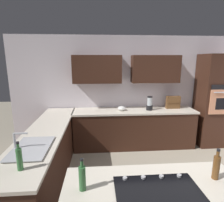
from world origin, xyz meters
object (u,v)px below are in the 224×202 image
object	(u,v)px
blender	(150,104)
dish_soap_bottle	(19,159)
second_bottle	(216,167)
sink_unit	(31,148)
mixing_bowl	(122,108)
spice_rack	(173,102)
oil_bottle	(82,177)
cooktop	(160,195)
wall_oven	(215,101)

from	to	relation	value
blender	dish_soap_bottle	world-z (taller)	blender
dish_soap_bottle	second_bottle	size ratio (longest dim) A/B	1.02
sink_unit	mixing_bowl	bearing A→B (deg)	-128.60
spice_rack	dish_soap_bottle	size ratio (longest dim) A/B	1.03
dish_soap_bottle	oil_bottle	distance (m)	0.77
dish_soap_bottle	second_bottle	xyz separation A→B (m)	(-1.96, 0.30, -0.00)
cooktop	dish_soap_bottle	size ratio (longest dim) A/B	2.38
spice_rack	dish_soap_bottle	xyz separation A→B (m)	(2.62, 2.37, -0.02)
cooktop	spice_rack	distance (m)	3.13
wall_oven	dish_soap_bottle	size ratio (longest dim) A/B	6.80
second_bottle	mixing_bowl	bearing A→B (deg)	-76.95
cooktop	second_bottle	distance (m)	0.66
spice_rack	oil_bottle	distance (m)	3.35
sink_unit	wall_oven	bearing A→B (deg)	-153.82
dish_soap_bottle	wall_oven	bearing A→B (deg)	-147.70
sink_unit	spice_rack	distance (m)	3.28
cooktop	spice_rack	xyz separation A→B (m)	(-1.27, -2.86, 0.14)
mixing_bowl	wall_oven	bearing A→B (deg)	-179.52
sink_unit	dish_soap_bottle	xyz separation A→B (m)	(-0.06, 0.48, 0.11)
sink_unit	second_bottle	distance (m)	2.17
cooktop	blender	world-z (taller)	blender
wall_oven	spice_rack	distance (m)	1.00
mixing_bowl	second_bottle	xyz separation A→B (m)	(-0.59, 2.57, 0.08)
mixing_bowl	oil_bottle	world-z (taller)	oil_bottle
mixing_bowl	oil_bottle	xyz separation A→B (m)	(0.69, 2.63, 0.07)
blender	second_bottle	size ratio (longest dim) A/B	1.03
blender	sink_unit	bearing A→B (deg)	40.73
wall_oven	second_bottle	size ratio (longest dim) A/B	6.93
spice_rack	dish_soap_bottle	distance (m)	3.53
dish_soap_bottle	spice_rack	bearing A→B (deg)	-137.84
blender	wall_oven	bearing A→B (deg)	-179.33
cooktop	dish_soap_bottle	world-z (taller)	dish_soap_bottle
wall_oven	blender	xyz separation A→B (m)	(1.60, 0.02, -0.05)
blender	spice_rack	bearing A→B (deg)	-170.30
oil_bottle	cooktop	bearing A→B (deg)	169.47
wall_oven	sink_unit	bearing A→B (deg)	26.18
wall_oven	second_bottle	world-z (taller)	wall_oven
cooktop	oil_bottle	bearing A→B (deg)	-10.53
second_bottle	dish_soap_bottle	bearing A→B (deg)	-8.59
cooktop	blender	xyz separation A→B (m)	(-0.67, -2.75, 0.13)
sink_unit	dish_soap_bottle	world-z (taller)	dish_soap_bottle
cooktop	mixing_bowl	size ratio (longest dim) A/B	4.07
wall_oven	oil_bottle	world-z (taller)	wall_oven
dish_soap_bottle	oil_bottle	world-z (taller)	dish_soap_bottle
cooktop	oil_bottle	xyz separation A→B (m)	(0.67, -0.12, 0.12)
blender	cooktop	bearing A→B (deg)	76.29
wall_oven	cooktop	size ratio (longest dim) A/B	2.86
dish_soap_bottle	oil_bottle	size ratio (longest dim) A/B	1.04
wall_oven	spice_rack	size ratio (longest dim) A/B	6.60
mixing_bowl	dish_soap_bottle	distance (m)	2.65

